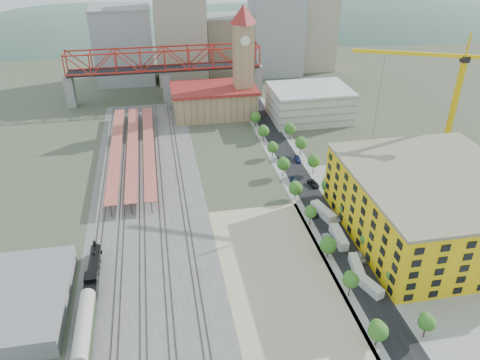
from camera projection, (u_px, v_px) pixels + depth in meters
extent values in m
plane|color=#474C38|center=(267.00, 210.00, 144.73)|extent=(400.00, 400.00, 0.00)
cube|color=#605E59|center=(148.00, 192.00, 153.87)|extent=(36.00, 165.00, 0.06)
cube|color=tan|center=(281.00, 280.00, 117.18)|extent=(28.00, 67.00, 0.06)
cube|color=black|center=(302.00, 182.00, 160.09)|extent=(12.00, 170.00, 0.06)
cube|color=gray|center=(287.00, 183.00, 159.21)|extent=(3.00, 170.00, 0.04)
cube|color=gray|center=(317.00, 180.00, 160.98)|extent=(3.00, 170.00, 0.04)
cube|color=gray|center=(435.00, 232.00, 134.86)|extent=(50.00, 90.00, 0.06)
cube|color=#382B23|center=(102.00, 197.00, 151.45)|extent=(0.12, 160.00, 0.18)
cube|color=#382B23|center=(107.00, 196.00, 151.68)|extent=(0.12, 160.00, 0.18)
cube|color=#382B23|center=(121.00, 195.00, 152.41)|extent=(0.12, 160.00, 0.18)
cube|color=#382B23|center=(126.00, 194.00, 152.65)|extent=(0.12, 160.00, 0.18)
cube|color=#382B23|center=(140.00, 193.00, 153.38)|extent=(0.12, 160.00, 0.18)
cube|color=#382B23|center=(144.00, 193.00, 153.61)|extent=(0.12, 160.00, 0.18)
cube|color=#382B23|center=(158.00, 191.00, 154.34)|extent=(0.12, 160.00, 0.18)
cube|color=#382B23|center=(163.00, 191.00, 154.57)|extent=(0.12, 160.00, 0.18)
cube|color=#382B23|center=(179.00, 189.00, 155.47)|extent=(0.12, 160.00, 0.18)
cube|color=#382B23|center=(184.00, 189.00, 155.70)|extent=(0.12, 160.00, 0.18)
cube|color=#C65F4C|center=(116.00, 149.00, 173.62)|extent=(4.00, 80.00, 0.25)
cylinder|color=black|center=(117.00, 153.00, 174.61)|extent=(0.24, 0.24, 4.00)
cube|color=#C65F4C|center=(132.00, 147.00, 174.59)|extent=(4.00, 80.00, 0.25)
cylinder|color=black|center=(133.00, 152.00, 175.58)|extent=(0.24, 0.24, 4.00)
cube|color=#C65F4C|center=(149.00, 146.00, 175.55)|extent=(4.00, 80.00, 0.25)
cylinder|color=black|center=(149.00, 151.00, 176.54)|extent=(0.24, 0.24, 4.00)
cube|color=tan|center=(214.00, 102.00, 210.97)|extent=(36.00, 22.00, 12.00)
cube|color=maroon|center=(214.00, 88.00, 207.75)|extent=(38.00, 24.00, 1.20)
cube|color=tan|center=(243.00, 71.00, 204.42)|extent=(8.00, 8.00, 40.00)
pyramid|color=maroon|center=(244.00, 4.00, 190.55)|extent=(12.00, 12.00, 8.00)
cylinder|color=white|center=(245.00, 41.00, 193.98)|extent=(4.00, 0.30, 4.00)
cube|color=silver|center=(309.00, 103.00, 206.81)|extent=(34.00, 26.00, 14.00)
cube|color=gray|center=(70.00, 91.00, 219.43)|extent=(4.00, 6.00, 15.00)
cube|color=gray|center=(257.00, 80.00, 233.88)|extent=(4.00, 6.00, 15.00)
cube|color=gray|center=(167.00, 85.00, 226.65)|extent=(4.00, 6.00, 15.00)
cube|color=black|center=(165.00, 69.00, 222.69)|extent=(90.00, 9.00, 1.00)
cube|color=yellow|center=(432.00, 207.00, 129.94)|extent=(44.00, 50.00, 18.00)
cube|color=gray|center=(439.00, 177.00, 125.29)|extent=(44.60, 50.60, 0.80)
cube|color=gray|center=(18.00, 301.00, 107.28)|extent=(22.00, 32.00, 5.00)
cube|color=#9EA0A3|center=(124.00, 46.00, 247.63)|extent=(30.00, 25.00, 38.00)
cube|color=#B2A58C|center=(180.00, 32.00, 244.71)|extent=(26.00, 22.00, 52.00)
cube|color=gray|center=(227.00, 44.00, 267.30)|extent=(24.00, 24.00, 30.00)
cube|color=#9EA0A3|center=(276.00, 19.00, 255.51)|extent=(28.00, 22.00, 60.00)
cube|color=#B2A58C|center=(314.00, 30.00, 267.60)|extent=(22.00, 20.00, 44.00)
cube|color=brown|center=(201.00, 45.00, 274.58)|extent=(20.00, 20.00, 26.00)
ellipsoid|color=#4C6B59|center=(98.00, 119.00, 387.55)|extent=(396.00, 216.00, 180.00)
ellipsoid|color=#4C6B59|center=(240.00, 134.00, 418.70)|extent=(484.00, 264.00, 220.00)
ellipsoid|color=#4C6B59|center=(368.00, 102.00, 427.08)|extent=(418.00, 228.00, 190.00)
cylinder|color=black|center=(94.00, 263.00, 118.89)|extent=(2.69, 12.94, 2.69)
cube|color=black|center=(91.00, 281.00, 112.80)|extent=(3.02, 3.23, 3.45)
cylinder|color=black|center=(95.00, 244.00, 122.53)|extent=(0.75, 0.75, 1.72)
sphere|color=black|center=(94.00, 253.00, 120.04)|extent=(1.08, 1.08, 1.08)
cone|color=black|center=(97.00, 250.00, 125.95)|extent=(2.80, 1.72, 2.80)
cube|color=black|center=(90.00, 297.00, 108.98)|extent=(3.02, 6.47, 3.02)
cube|color=#22321B|center=(85.00, 332.00, 99.25)|extent=(3.13, 19.40, 3.45)
cylinder|color=#ADA899|center=(84.00, 326.00, 98.35)|extent=(3.34, 19.40, 3.34)
cube|color=yellow|center=(450.00, 123.00, 153.75)|extent=(1.43, 1.43, 40.13)
cube|color=black|center=(465.00, 59.00, 143.37)|extent=(2.23, 2.23, 1.78)
cube|color=yellow|center=(408.00, 53.00, 146.08)|extent=(31.61, 14.22, 1.07)
cube|color=yellow|center=(469.00, 45.00, 141.16)|extent=(0.45, 0.45, 7.13)
cube|color=silver|center=(368.00, 285.00, 113.84)|extent=(5.23, 9.16, 2.43)
cube|color=silver|center=(356.00, 266.00, 119.87)|extent=(3.57, 8.85, 2.36)
cube|color=silver|center=(339.00, 237.00, 130.46)|extent=(3.05, 10.02, 2.71)
cube|color=silver|center=(323.00, 212.00, 141.47)|extent=(5.15, 10.41, 2.76)
imported|color=white|center=(381.00, 330.00, 102.07)|extent=(1.91, 4.22, 1.40)
imported|color=#A9AAAF|center=(328.00, 239.00, 130.50)|extent=(1.81, 4.87, 1.59)
imported|color=black|center=(312.00, 212.00, 142.47)|extent=(2.78, 5.57, 1.51)
imported|color=#1A284C|center=(295.00, 182.00, 158.21)|extent=(2.65, 5.56, 1.56)
imported|color=#BABABA|center=(361.00, 257.00, 123.77)|extent=(1.98, 4.53, 1.52)
imported|color=#98989D|center=(335.00, 217.00, 140.16)|extent=(1.66, 4.48, 1.46)
imported|color=black|center=(314.00, 184.00, 157.46)|extent=(3.36, 5.70, 1.49)
imported|color=navy|center=(298.00, 159.00, 173.17)|extent=(2.36, 4.97, 1.40)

